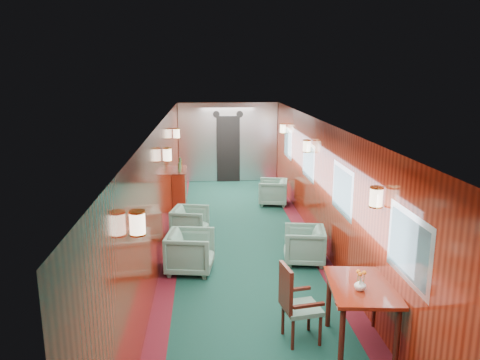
{
  "coord_description": "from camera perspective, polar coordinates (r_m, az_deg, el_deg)",
  "views": [
    {
      "loc": [
        -0.69,
        -8.12,
        3.32
      ],
      "look_at": [
        0.0,
        1.1,
        1.15
      ],
      "focal_mm": 35.0,
      "sensor_mm": 36.0,
      "label": 1
    }
  ],
  "objects": [
    {
      "name": "armchair_right_near",
      "position": [
        8.38,
        7.83,
        -7.88
      ],
      "size": [
        0.81,
        0.79,
        0.64
      ],
      "primitive_type": "imported",
      "rotation": [
        0.0,
        0.0,
        -1.73
      ],
      "color": "#1E4840",
      "rests_on": "ground"
    },
    {
      "name": "armchair_left_near",
      "position": [
        7.99,
        -6.07,
        -8.69
      ],
      "size": [
        0.86,
        0.85,
        0.7
      ],
      "primitive_type": "imported",
      "rotation": [
        0.0,
        0.0,
        1.43
      ],
      "color": "#1E4840",
      "rests_on": "ground"
    },
    {
      "name": "armchair_left_far",
      "position": [
        9.57,
        -6.09,
        -5.17
      ],
      "size": [
        0.82,
        0.8,
        0.63
      ],
      "primitive_type": "imported",
      "rotation": [
        0.0,
        0.0,
        1.36
      ],
      "color": "#1E4840",
      "rests_on": "ground"
    },
    {
      "name": "bulkhead",
      "position": [
        14.21,
        -1.46,
        4.57
      ],
      "size": [
        2.98,
        0.17,
        2.39
      ],
      "color": "silver",
      "rests_on": "ground"
    },
    {
      "name": "dining_table",
      "position": [
        5.96,
        14.59,
        -13.43
      ],
      "size": [
        0.88,
        1.17,
        0.82
      ],
      "rotation": [
        0.0,
        0.0,
        -0.11
      ],
      "color": "maroon",
      "rests_on": "ground"
    },
    {
      "name": "room",
      "position": [
        8.32,
        0.57,
        1.52
      ],
      "size": [
        12.0,
        12.1,
        2.4
      ],
      "color": "#0E342A",
      "rests_on": "ground"
    },
    {
      "name": "credenza",
      "position": [
        11.68,
        -7.35,
        -0.95
      ],
      "size": [
        0.33,
        1.06,
        1.22
      ],
      "color": "maroon",
      "rests_on": "ground"
    },
    {
      "name": "flower_vase",
      "position": [
        5.74,
        14.45,
        -12.24
      ],
      "size": [
        0.16,
        0.16,
        0.14
      ],
      "primitive_type": "imported",
      "rotation": [
        0.0,
        0.0,
        0.16
      ],
      "color": "silver",
      "rests_on": "dining_table"
    },
    {
      "name": "side_chair",
      "position": [
        6.0,
        6.67,
        -14.39
      ],
      "size": [
        0.52,
        0.54,
        1.02
      ],
      "rotation": [
        0.0,
        0.0,
        0.17
      ],
      "color": "#1E4840",
      "rests_on": "ground"
    },
    {
      "name": "armchair_right_far",
      "position": [
        11.85,
        4.02,
        -1.47
      ],
      "size": [
        0.83,
        0.81,
        0.64
      ],
      "primitive_type": "imported",
      "rotation": [
        0.0,
        0.0,
        -1.76
      ],
      "color": "#1E4840",
      "rests_on": "ground"
    },
    {
      "name": "windows_right",
      "position": [
        8.85,
        10.07,
        0.8
      ],
      "size": [
        0.02,
        8.6,
        0.8
      ],
      "color": "#B7BBBF",
      "rests_on": "ground"
    },
    {
      "name": "wall_sconces",
      "position": [
        8.84,
        0.26,
        3.25
      ],
      "size": [
        2.97,
        7.97,
        0.25
      ],
      "color": "#FEEBC6",
      "rests_on": "ground"
    }
  ]
}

